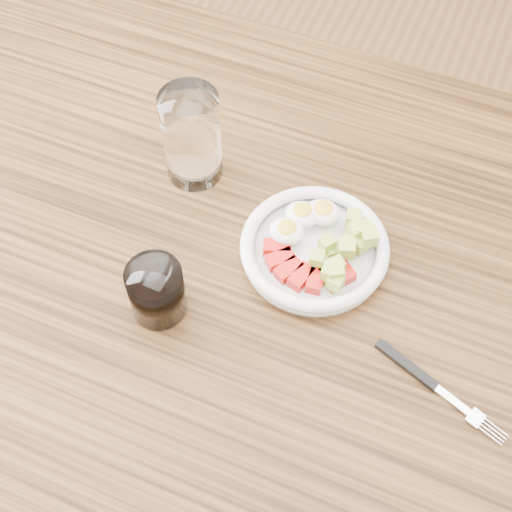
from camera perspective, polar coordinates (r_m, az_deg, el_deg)
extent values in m
plane|color=brown|center=(1.61, 0.20, -15.96)|extent=(4.00, 4.00, 0.00)
cube|color=brown|center=(1.64, -16.47, 8.31)|extent=(0.07, 0.07, 0.73)
cube|color=#593818|center=(0.92, 0.33, -2.37)|extent=(1.50, 0.90, 0.04)
cylinder|color=white|center=(0.92, 4.66, 0.27)|extent=(0.18, 0.18, 0.01)
torus|color=white|center=(0.91, 4.72, 0.75)|extent=(0.19, 0.19, 0.02)
cube|color=#BB100C|center=(0.90, 1.67, 0.67)|extent=(0.04, 0.03, 0.02)
cube|color=#BB100C|center=(0.90, 1.94, -0.30)|extent=(0.04, 0.04, 0.02)
cube|color=#BB100C|center=(0.89, 2.63, -1.12)|extent=(0.03, 0.04, 0.02)
cube|color=#BB100C|center=(0.88, 3.64, -1.69)|extent=(0.03, 0.04, 0.02)
cube|color=#BB100C|center=(0.88, 4.81, -1.89)|extent=(0.02, 0.04, 0.02)
cube|color=#BB100C|center=(0.89, 5.97, -1.71)|extent=(0.04, 0.04, 0.02)
cube|color=#BB100C|center=(0.89, 6.93, -1.16)|extent=(0.04, 0.04, 0.02)
ellipsoid|color=white|center=(0.92, 3.72, 3.35)|extent=(0.05, 0.04, 0.03)
ellipsoid|color=yellow|center=(0.92, 3.75, 3.71)|extent=(0.02, 0.02, 0.01)
ellipsoid|color=white|center=(0.93, 5.37, 3.49)|extent=(0.05, 0.04, 0.03)
ellipsoid|color=yellow|center=(0.92, 5.42, 3.85)|extent=(0.02, 0.02, 0.01)
ellipsoid|color=white|center=(0.91, 2.46, 1.95)|extent=(0.05, 0.04, 0.03)
ellipsoid|color=yellow|center=(0.90, 2.48, 2.32)|extent=(0.02, 0.02, 0.01)
cube|color=#B6CC4E|center=(0.90, 6.13, 0.36)|extent=(0.02, 0.02, 0.02)
cube|color=#B6CC4E|center=(0.88, 6.33, -2.02)|extent=(0.02, 0.02, 0.02)
cube|color=#B6CC4E|center=(0.88, 6.28, -2.06)|extent=(0.03, 0.03, 0.02)
cube|color=#B6CC4E|center=(0.91, 8.56, 2.11)|extent=(0.02, 0.02, 0.02)
cube|color=#B6CC4E|center=(0.89, 7.25, 0.61)|extent=(0.03, 0.03, 0.02)
cube|color=#B6CC4E|center=(0.87, 5.94, -1.29)|extent=(0.02, 0.02, 0.02)
cube|color=#B6CC4E|center=(0.92, 7.78, 3.00)|extent=(0.02, 0.02, 0.02)
cube|color=#B6CC4E|center=(0.87, 6.37, -2.07)|extent=(0.02, 0.02, 0.02)
cube|color=#B6CC4E|center=(0.88, 4.88, -0.20)|extent=(0.02, 0.02, 0.02)
cube|color=#B6CC4E|center=(0.93, 8.47, 2.33)|extent=(0.02, 0.02, 0.02)
cube|color=#B6CC4E|center=(0.90, 9.02, 1.52)|extent=(0.03, 0.03, 0.02)
cube|color=#B6CC4E|center=(0.91, 8.07, 2.04)|extent=(0.03, 0.03, 0.02)
cube|color=#B6CC4E|center=(0.93, 9.00, 1.96)|extent=(0.02, 0.02, 0.02)
cube|color=#B6CC4E|center=(0.91, 7.41, 0.81)|extent=(0.02, 0.02, 0.02)
cube|color=#B6CC4E|center=(0.91, 8.37, 0.97)|extent=(0.03, 0.03, 0.02)
cube|color=#B6CC4E|center=(0.87, 6.34, -1.28)|extent=(0.03, 0.03, 0.02)
cube|color=#B6CC4E|center=(0.88, 6.46, -0.73)|extent=(0.02, 0.02, 0.02)
cube|color=#B6CC4E|center=(0.89, 5.67, 1.03)|extent=(0.02, 0.02, 0.02)
cube|color=black|center=(0.86, 11.94, -8.51)|extent=(0.08, 0.04, 0.01)
cube|color=silver|center=(0.86, 15.57, -11.15)|extent=(0.05, 0.03, 0.00)
cube|color=silver|center=(0.85, 17.15, -12.28)|extent=(0.02, 0.02, 0.00)
cylinder|color=silver|center=(0.85, 18.21, -13.52)|extent=(0.03, 0.01, 0.00)
cylinder|color=silver|center=(0.85, 18.37, -13.30)|extent=(0.03, 0.01, 0.00)
cylinder|color=silver|center=(0.86, 18.53, -13.07)|extent=(0.03, 0.01, 0.00)
cylinder|color=silver|center=(0.86, 18.68, -12.86)|extent=(0.03, 0.01, 0.00)
cylinder|color=white|center=(0.96, -5.17, 9.48)|extent=(0.08, 0.08, 0.14)
cylinder|color=white|center=(0.86, -7.96, -2.77)|extent=(0.07, 0.07, 0.08)
cylinder|color=black|center=(0.86, -7.95, -2.84)|extent=(0.06, 0.06, 0.07)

